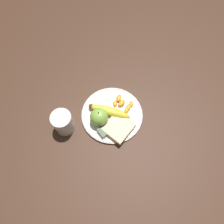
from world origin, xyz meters
TOP-DOWN VIEW (x-y plane):
  - ground_plane at (0.00, 0.00)m, footprint 3.00×3.00m
  - plate at (0.00, 0.00)m, footprint 0.24×0.24m
  - juice_glass at (0.18, -0.07)m, footprint 0.08×0.08m
  - apple at (0.06, -0.01)m, footprint 0.07×0.07m
  - banana at (0.01, -0.01)m, footprint 0.13×0.16m
  - bread_slice at (0.02, 0.06)m, footprint 0.12×0.12m
  - fork at (0.01, -0.02)m, footprint 0.11×0.14m
  - jam_packet at (0.07, 0.04)m, footprint 0.05×0.04m
  - orange_segment_0 at (-0.06, -0.01)m, footprint 0.04×0.03m
  - orange_segment_1 at (-0.07, 0.02)m, footprint 0.04×0.03m
  - orange_segment_2 at (-0.09, 0.01)m, footprint 0.03×0.03m
  - orange_segment_3 at (-0.06, 0.02)m, footprint 0.03×0.03m
  - orange_segment_4 at (-0.03, 0.02)m, footprint 0.02×0.03m
  - orange_segment_5 at (-0.04, -0.03)m, footprint 0.03×0.03m
  - orange_segment_6 at (-0.06, -0.04)m, footprint 0.04×0.04m

SIDE VIEW (x-z plane):
  - ground_plane at x=0.00m, z-range 0.00..0.00m
  - plate at x=0.00m, z-range 0.00..0.02m
  - fork at x=0.01m, z-range 0.01..0.02m
  - orange_segment_4 at x=-0.03m, z-range 0.01..0.03m
  - orange_segment_2 at x=-0.09m, z-range 0.01..0.03m
  - orange_segment_5 at x=-0.04m, z-range 0.01..0.03m
  - orange_segment_3 at x=-0.06m, z-range 0.01..0.03m
  - orange_segment_1 at x=-0.07m, z-range 0.01..0.03m
  - orange_segment_6 at x=-0.06m, z-range 0.01..0.03m
  - orange_segment_0 at x=-0.06m, z-range 0.01..0.03m
  - jam_packet at x=0.07m, z-range 0.01..0.03m
  - bread_slice at x=0.02m, z-range 0.01..0.03m
  - banana at x=0.01m, z-range 0.01..0.05m
  - juice_glass at x=0.18m, z-range 0.00..0.09m
  - apple at x=0.06m, z-range 0.01..0.09m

